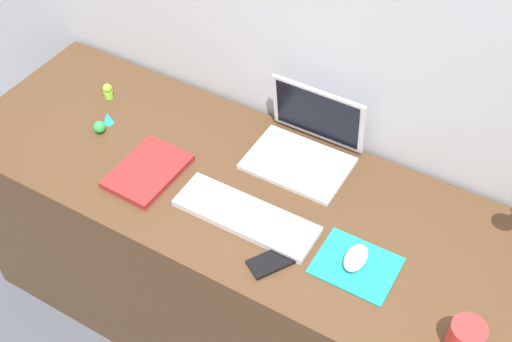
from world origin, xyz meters
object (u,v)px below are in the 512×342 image
at_px(cell_phone, 273,261).
at_px(coffee_mug, 465,338).
at_px(notebook_pad, 148,171).
at_px(mouse, 356,258).
at_px(toy_figurine_cyan, 108,118).
at_px(keyboard, 246,216).
at_px(toy_figurine_lime, 108,91).
at_px(toy_figurine_green, 99,127).
at_px(laptop, 307,141).

bearing_deg(cell_phone, coffee_mug, 32.24).
bearing_deg(notebook_pad, mouse, 2.55).
bearing_deg(toy_figurine_cyan, coffee_mug, -9.66).
relative_size(keyboard, toy_figurine_lime, 7.68).
height_order(toy_figurine_green, toy_figurine_cyan, toy_figurine_green).
distance_m(mouse, toy_figurine_lime, 1.01).
bearing_deg(notebook_pad, toy_figurine_lime, 147.63).
distance_m(notebook_pad, toy_figurine_green, 0.25).
relative_size(toy_figurine_lime, toy_figurine_green, 1.31).
distance_m(notebook_pad, coffee_mug, 0.99).
relative_size(laptop, cell_phone, 2.34).
relative_size(notebook_pad, toy_figurine_lime, 4.50).
distance_m(laptop, toy_figurine_lime, 0.70).
bearing_deg(toy_figurine_lime, coffee_mug, -13.31).
bearing_deg(keyboard, mouse, 2.62).
relative_size(mouse, notebook_pad, 0.40).
height_order(cell_phone, toy_figurine_green, toy_figurine_green).
bearing_deg(notebook_pad, keyboard, 1.03).
bearing_deg(toy_figurine_cyan, notebook_pad, -25.83).
xyz_separation_m(notebook_pad, coffee_mug, (0.98, -0.09, 0.04)).
distance_m(notebook_pad, toy_figurine_lime, 0.39).
height_order(mouse, toy_figurine_lime, toy_figurine_lime).
xyz_separation_m(notebook_pad, toy_figurine_cyan, (-0.25, 0.12, 0.01)).
bearing_deg(mouse, coffee_mug, -17.76).
bearing_deg(keyboard, toy_figurine_cyan, 168.23).
height_order(laptop, toy_figurine_lime, laptop).
bearing_deg(coffee_mug, toy_figurine_cyan, 170.34).
bearing_deg(toy_figurine_cyan, mouse, -6.73).
height_order(notebook_pad, coffee_mug, coffee_mug).
xyz_separation_m(notebook_pad, toy_figurine_green, (-0.24, 0.07, 0.01)).
relative_size(keyboard, notebook_pad, 1.71).
relative_size(mouse, toy_figurine_lime, 1.80).
distance_m(keyboard, toy_figurine_green, 0.58).
bearing_deg(toy_figurine_green, keyboard, -7.23).
height_order(laptop, keyboard, laptop).
bearing_deg(coffee_mug, notebook_pad, 174.77).
xyz_separation_m(mouse, notebook_pad, (-0.66, -0.01, -0.01)).
relative_size(laptop, toy_figurine_green, 7.35).
bearing_deg(mouse, laptop, 135.16).
bearing_deg(notebook_pad, toy_figurine_green, 165.15).
xyz_separation_m(keyboard, toy_figurine_green, (-0.58, 0.07, 0.01)).
relative_size(toy_figurine_lime, toy_figurine_cyan, 1.38).
distance_m(mouse, toy_figurine_cyan, 0.92).
bearing_deg(keyboard, toy_figurine_green, 172.77).
height_order(cell_phone, toy_figurine_cyan, toy_figurine_cyan).
bearing_deg(cell_phone, toy_figurine_cyan, -165.01).
bearing_deg(laptop, mouse, -44.84).
relative_size(cell_phone, toy_figurine_cyan, 3.31).
xyz_separation_m(coffee_mug, toy_figurine_cyan, (-1.23, 0.21, -0.03)).
relative_size(keyboard, coffee_mug, 4.44).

